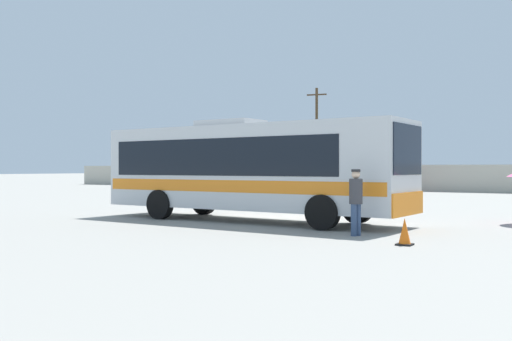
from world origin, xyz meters
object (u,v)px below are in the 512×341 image
object	(u,v)px
parked_car_leftmost_dark_blue	(305,181)
roadside_tree_midright	(399,140)
attendant_by_bus_door	(356,198)
utility_pole_near	(317,136)
coach_bus_silver_orange	(247,167)
roadside_tree_left	(262,147)
traffic_cone_on_apron	(405,232)
roadside_tree_midleft	(346,138)
parked_car_second_red	(371,182)

from	to	relation	value
parked_car_leftmost_dark_blue	roadside_tree_midright	size ratio (longest dim) A/B	0.76
attendant_by_bus_door	utility_pole_near	size ratio (longest dim) A/B	0.20
roadside_tree_midright	utility_pole_near	bearing A→B (deg)	-145.11
coach_bus_silver_orange	roadside_tree_left	distance (m)	37.91
parked_car_leftmost_dark_blue	roadside_tree_left	size ratio (longest dim) A/B	0.75
traffic_cone_on_apron	roadside_tree_left	bearing A→B (deg)	125.63
roadside_tree_left	traffic_cone_on_apron	bearing A→B (deg)	-54.37
roadside_tree_midright	roadside_tree_midleft	bearing A→B (deg)	-137.89
parked_car_leftmost_dark_blue	attendant_by_bus_door	bearing A→B (deg)	-60.44
roadside_tree_midleft	traffic_cone_on_apron	size ratio (longest dim) A/B	9.27
attendant_by_bus_door	roadside_tree_left	world-z (taller)	roadside_tree_left
utility_pole_near	parked_car_second_red	bearing A→B (deg)	-36.46
utility_pole_near	roadside_tree_left	size ratio (longest dim) A/B	1.54
utility_pole_near	roadside_tree_midright	xyz separation A→B (m)	(6.13, 4.27, -0.32)
attendant_by_bus_door	roadside_tree_midright	distance (m)	38.07
coach_bus_silver_orange	traffic_cone_on_apron	xyz separation A→B (m)	(6.52, -3.30, -1.55)
parked_car_second_red	traffic_cone_on_apron	world-z (taller)	parked_car_second_red
parked_car_leftmost_dark_blue	parked_car_second_red	xyz separation A→B (m)	(5.65, -0.05, 0.00)
roadside_tree_midright	traffic_cone_on_apron	xyz separation A→B (m)	(12.28, -37.56, -4.07)
traffic_cone_on_apron	attendant_by_bus_door	bearing A→B (deg)	145.44
roadside_tree_midright	attendant_by_bus_door	bearing A→B (deg)	-73.76
parked_car_leftmost_dark_blue	roadside_tree_midleft	size ratio (longest dim) A/B	0.74
parked_car_leftmost_dark_blue	roadside_tree_midleft	world-z (taller)	roadside_tree_midleft
attendant_by_bus_door	parked_car_second_red	xyz separation A→B (m)	(-9.63, 26.89, -0.22)
utility_pole_near	roadside_tree_midright	size ratio (longest dim) A/B	1.56
roadside_tree_left	roadside_tree_midleft	bearing A→B (deg)	-9.95
utility_pole_near	roadside_tree_midleft	size ratio (longest dim) A/B	1.52
utility_pole_near	traffic_cone_on_apron	xyz separation A→B (m)	(18.41, -33.29, -4.38)
utility_pole_near	roadside_tree_midright	bearing A→B (deg)	34.89
parked_car_second_red	traffic_cone_on_apron	distance (m)	30.24
traffic_cone_on_apron	roadside_tree_midleft	bearing A→B (deg)	115.07
coach_bus_silver_orange	roadside_tree_midleft	distance (m)	32.43
roadside_tree_midleft	traffic_cone_on_apron	xyz separation A→B (m)	(16.00, -34.20, -4.16)
coach_bus_silver_orange	parked_car_second_red	bearing A→B (deg)	100.96
coach_bus_silver_orange	roadside_tree_left	world-z (taller)	roadside_tree_left
roadside_tree_left	roadside_tree_midright	world-z (taller)	roadside_tree_left
attendant_by_bus_door	traffic_cone_on_apron	world-z (taller)	attendant_by_bus_door
attendant_by_bus_door	roadside_tree_midright	world-z (taller)	roadside_tree_midright
attendant_by_bus_door	roadside_tree_midright	xyz separation A→B (m)	(-10.60, 36.41, 3.36)
roadside_tree_left	roadside_tree_midleft	world-z (taller)	roadside_tree_midleft
coach_bus_silver_orange	roadside_tree_midleft	world-z (taller)	roadside_tree_midleft
roadside_tree_left	roadside_tree_midleft	distance (m)	9.90
parked_car_leftmost_dark_blue	roadside_tree_midleft	xyz separation A→B (m)	(0.96, 6.10, 3.68)
traffic_cone_on_apron	roadside_tree_midright	bearing A→B (deg)	108.11
roadside_tree_midleft	roadside_tree_left	bearing A→B (deg)	170.05
parked_car_second_red	traffic_cone_on_apron	xyz separation A→B (m)	(11.31, -28.05, -0.49)
attendant_by_bus_door	roadside_tree_midleft	bearing A→B (deg)	113.43
utility_pole_near	roadside_tree_left	world-z (taller)	utility_pole_near
parked_car_second_red	traffic_cone_on_apron	size ratio (longest dim) A/B	7.34
coach_bus_silver_orange	parked_car_leftmost_dark_blue	bearing A→B (deg)	112.83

